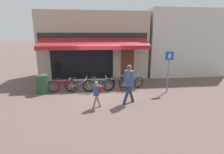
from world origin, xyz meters
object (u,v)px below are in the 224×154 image
(bicycle_silver, at_px, (79,85))
(bicycle_green, at_px, (99,85))
(bicycle_red, at_px, (63,86))
(bicycle_black, at_px, (117,84))
(bicycle_blue, at_px, (132,83))
(pedestrian_child, at_px, (97,91))
(pedestrian_adult, at_px, (129,80))
(litter_bin, at_px, (43,83))
(parking_sign, at_px, (169,67))

(bicycle_silver, distance_m, bicycle_green, 1.08)
(bicycle_red, distance_m, bicycle_green, 1.94)
(bicycle_black, bearing_deg, bicycle_blue, -28.64)
(bicycle_silver, distance_m, pedestrian_child, 2.57)
(bicycle_silver, xyz_separation_m, bicycle_black, (2.11, 0.01, -0.00))
(bicycle_blue, distance_m, pedestrian_child, 3.13)
(bicycle_red, distance_m, bicycle_silver, 0.88)
(pedestrian_adult, relative_size, pedestrian_child, 1.52)
(bicycle_silver, bearing_deg, bicycle_red, -164.42)
(pedestrian_child, bearing_deg, bicycle_silver, -74.95)
(bicycle_red, relative_size, litter_bin, 1.51)
(bicycle_red, height_order, bicycle_green, bicycle_green)
(bicycle_black, xyz_separation_m, parking_sign, (2.67, -0.72, 1.04))
(bicycle_black, relative_size, litter_bin, 1.38)
(bicycle_black, bearing_deg, pedestrian_adult, -108.43)
(bicycle_green, bearing_deg, bicycle_blue, -2.58)
(bicycle_red, xyz_separation_m, bicycle_green, (1.94, -0.09, 0.01))
(pedestrian_child, relative_size, litter_bin, 1.07)
(bicycle_black, bearing_deg, pedestrian_child, -142.09)
(litter_bin, height_order, parking_sign, parking_sign)
(bicycle_red, relative_size, bicycle_green, 0.96)
(bicycle_red, bearing_deg, bicycle_green, 4.96)
(bicycle_silver, bearing_deg, litter_bin, -168.33)
(parking_sign, bearing_deg, pedestrian_child, -156.87)
(bicycle_blue, bearing_deg, bicycle_green, 156.97)
(bicycle_green, bearing_deg, bicycle_red, 170.46)
(bicycle_green, relative_size, parking_sign, 0.77)
(bicycle_green, xyz_separation_m, pedestrian_child, (-0.16, -2.19, 0.37))
(bicycle_silver, xyz_separation_m, parking_sign, (4.79, -0.72, 1.04))
(bicycle_silver, bearing_deg, bicycle_green, -0.15)
(bicycle_green, bearing_deg, bicycle_black, 3.53)
(bicycle_silver, xyz_separation_m, bicycle_blue, (2.96, -0.04, 0.00))
(bicycle_red, distance_m, pedestrian_child, 2.92)
(bicycle_black, distance_m, bicycle_blue, 0.85)
(bicycle_red, bearing_deg, parking_sign, 1.39)
(parking_sign, bearing_deg, bicycle_green, 171.85)
(bicycle_green, distance_m, litter_bin, 2.99)
(bicycle_blue, height_order, litter_bin, litter_bin)
(bicycle_black, height_order, parking_sign, parking_sign)
(pedestrian_child, xyz_separation_m, parking_sign, (3.88, 1.66, 0.65))
(bicycle_red, relative_size, pedestrian_child, 1.40)
(pedestrian_adult, bearing_deg, litter_bin, -26.93)
(bicycle_red, distance_m, pedestrian_adult, 3.85)
(bicycle_blue, relative_size, litter_bin, 1.46)
(bicycle_green, bearing_deg, pedestrian_adult, -61.95)
(bicycle_silver, relative_size, bicycle_green, 0.99)
(pedestrian_child, xyz_separation_m, litter_bin, (-2.83, 2.31, -0.19))
(bicycle_black, xyz_separation_m, pedestrian_child, (-1.21, -2.38, 0.38))
(bicycle_red, height_order, pedestrian_child, pedestrian_child)
(pedestrian_child, distance_m, litter_bin, 3.65)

